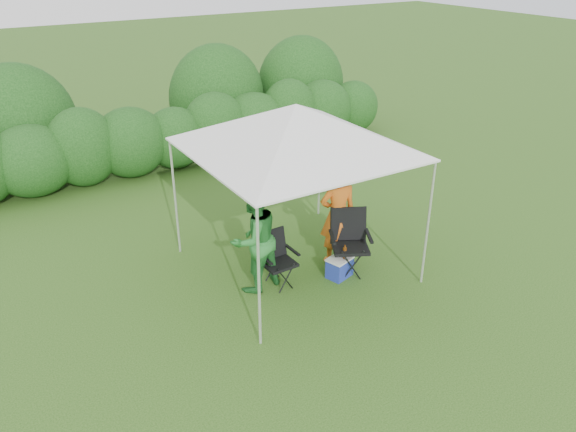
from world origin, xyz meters
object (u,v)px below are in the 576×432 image
canopy (296,128)px  chair_left (276,255)px  woman (254,239)px  chair_right (349,237)px  cooler (339,267)px  man (338,215)px

canopy → chair_left: size_ratio=3.46×
woman → chair_right: bearing=156.9°
chair_right → cooler: 0.52m
chair_right → man: 0.43m
canopy → man: (0.71, -0.21, -1.58)m
chair_right → chair_left: size_ratio=1.19×
cooler → chair_right: bearing=7.4°
man → cooler: bearing=72.7°
canopy → cooler: bearing=-55.6°
chair_right → man: (-0.02, 0.33, 0.28)m
chair_right → woman: 1.67m
canopy → man: 1.74m
woman → cooler: size_ratio=3.58×
chair_left → cooler: size_ratio=1.82×
man → woman: man is taller
chair_left → cooler: bearing=-23.2°
man → cooler: man is taller
chair_right → woman: bearing=-163.8°
woman → canopy: bearing=-178.0°
chair_right → cooler: chair_right is taller
chair_right → woman: size_ratio=0.60×
chair_right → man: man is taller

